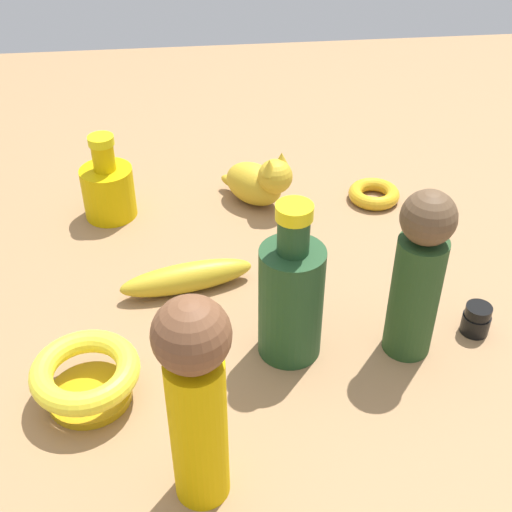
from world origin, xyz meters
name	(u,v)px	position (x,y,z in m)	size (l,w,h in m)	color
ground	(256,303)	(0.00, 0.00, 0.00)	(2.00, 2.00, 0.00)	#936D47
banana	(187,278)	(0.09, -0.04, 0.02)	(0.18, 0.04, 0.04)	gold
bangle	(374,194)	(-0.22, -0.24, 0.01)	(0.08, 0.08, 0.02)	gold
cat_figurine	(259,181)	(-0.03, -0.25, 0.04)	(0.12, 0.12, 0.10)	gold
person_figure_adult	(418,274)	(-0.18, 0.10, 0.12)	(0.08, 0.08, 0.23)	#24441E
person_figure_child	(196,397)	(0.09, 0.28, 0.14)	(0.07, 0.07, 0.25)	#D9AB05
bottle_tall	(291,296)	(-0.03, 0.09, 0.08)	(0.08, 0.08, 0.21)	#1E4221
nail_polish_jar	(476,319)	(-0.27, 0.09, 0.02)	(0.04, 0.04, 0.04)	black
bowl	(86,376)	(0.21, 0.15, 0.04)	(0.12, 0.12, 0.06)	#B68E11
bottle_short	(108,188)	(0.21, -0.24, 0.05)	(0.08, 0.08, 0.14)	#D2AD05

